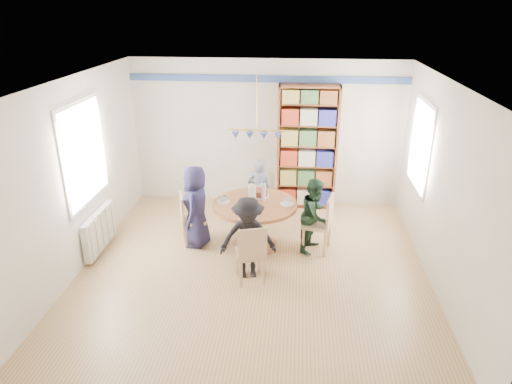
# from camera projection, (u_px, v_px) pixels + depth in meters

# --- Properties ---
(ground) EXTENTS (5.00, 5.00, 0.00)m
(ground) POSITION_uv_depth(u_px,v_px,m) (253.00, 268.00, 6.68)
(ground) COLOR tan
(room_shell) EXTENTS (5.00, 5.00, 5.00)m
(room_shell) POSITION_uv_depth(u_px,v_px,m) (242.00, 143.00, 6.86)
(room_shell) COLOR white
(room_shell) RESTS_ON ground
(radiator) EXTENTS (0.12, 1.00, 0.60)m
(radiator) POSITION_uv_depth(u_px,v_px,m) (100.00, 231.00, 7.03)
(radiator) COLOR silver
(radiator) RESTS_ON ground
(dining_table) EXTENTS (1.30, 1.30, 0.75)m
(dining_table) POSITION_uv_depth(u_px,v_px,m) (255.00, 214.00, 7.09)
(dining_table) COLOR brown
(dining_table) RESTS_ON ground
(chair_left) EXTENTS (0.47, 0.47, 0.85)m
(chair_left) POSITION_uv_depth(u_px,v_px,m) (189.00, 217.00, 7.22)
(chair_left) COLOR tan
(chair_left) RESTS_ON ground
(chair_right) EXTENTS (0.50, 0.50, 0.92)m
(chair_right) POSITION_uv_depth(u_px,v_px,m) (322.00, 221.00, 6.98)
(chair_right) COLOR tan
(chair_right) RESTS_ON ground
(chair_far) EXTENTS (0.49, 0.49, 0.86)m
(chair_far) POSITION_uv_depth(u_px,v_px,m) (263.00, 193.00, 8.06)
(chair_far) COLOR tan
(chair_far) RESTS_ON ground
(chair_near) EXTENTS (0.48, 0.48, 0.88)m
(chair_near) POSITION_uv_depth(u_px,v_px,m) (251.00, 252.00, 6.18)
(chair_near) COLOR tan
(chair_near) RESTS_ON ground
(person_left) EXTENTS (0.42, 0.65, 1.32)m
(person_left) POSITION_uv_depth(u_px,v_px,m) (196.00, 207.00, 7.11)
(person_left) COLOR #1B1A3A
(person_left) RESTS_ON ground
(person_right) EXTENTS (0.62, 0.70, 1.18)m
(person_right) POSITION_uv_depth(u_px,v_px,m) (315.00, 215.00, 6.99)
(person_right) COLOR black
(person_right) RESTS_ON ground
(person_far) EXTENTS (0.43, 0.29, 1.16)m
(person_far) POSITION_uv_depth(u_px,v_px,m) (259.00, 191.00, 7.90)
(person_far) COLOR gray
(person_far) RESTS_ON ground
(person_near) EXTENTS (0.84, 0.57, 1.21)m
(person_near) POSITION_uv_depth(u_px,v_px,m) (248.00, 238.00, 6.28)
(person_near) COLOR black
(person_near) RESTS_ON ground
(bookshelf) EXTENTS (1.09, 0.33, 2.28)m
(bookshelf) POSITION_uv_depth(u_px,v_px,m) (307.00, 149.00, 8.33)
(bookshelf) COLOR brown
(bookshelf) RESTS_ON ground
(tableware) EXTENTS (1.19, 1.19, 0.31)m
(tableware) POSITION_uv_depth(u_px,v_px,m) (253.00, 198.00, 7.01)
(tableware) COLOR white
(tableware) RESTS_ON dining_table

